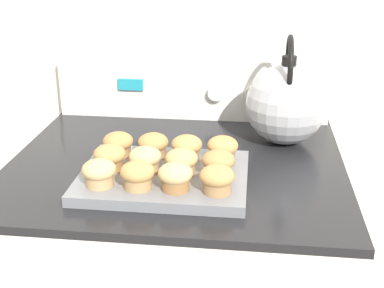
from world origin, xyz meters
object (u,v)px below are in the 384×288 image
object	(u,v)px
muffin_r2_c1	(153,145)
muffin_r0_c0	(99,173)
muffin_r2_c2	(187,147)
muffin_pan	(164,177)
muffin_r0_c3	(217,179)
muffin_r1_c2	(182,161)
muffin_r2_c0	(118,144)
muffin_r0_c2	(175,176)
muffin_r0_c1	(138,175)
muffin_r1_c0	(110,157)
muffin_r1_c3	(219,163)
muffin_r2_c3	(223,148)
muffin_r1_c1	(145,159)
tea_kettle	(286,103)

from	to	relation	value
muffin_r2_c1	muffin_r0_c0	bearing A→B (deg)	-117.03
muffin_r2_c2	muffin_pan	bearing A→B (deg)	-117.53
muffin_pan	muffin_r0_c3	world-z (taller)	muffin_r0_c3
muffin_pan	muffin_r2_c1	distance (m)	0.09
muffin_r1_c2	muffin_r2_c0	size ratio (longest dim) A/B	1.00
muffin_r1_c2	muffin_r0_c0	bearing A→B (deg)	-154.57
muffin_r0_c2	muffin_r1_c2	xyz separation A→B (m)	(0.00, 0.07, 0.00)
muffin_r2_c0	muffin_r2_c1	world-z (taller)	same
muffin_r0_c1	muffin_r1_c0	xyz separation A→B (m)	(-0.08, 0.08, 0.00)
muffin_r0_c2	muffin_r1_c0	xyz separation A→B (m)	(-0.15, 0.08, 0.00)
muffin_r1_c3	muffin_r2_c3	size ratio (longest dim) A/B	1.00
muffin_r1_c3	muffin_r2_c2	world-z (taller)	same
muffin_r2_c0	muffin_r2_c3	bearing A→B (deg)	0.68
muffin_r0_c1	muffin_r0_c2	distance (m)	0.07
muffin_r0_c1	muffin_r2_c1	distance (m)	0.15
muffin_r0_c2	muffin_r2_c3	size ratio (longest dim) A/B	1.00
muffin_r1_c1	muffin_r2_c1	size ratio (longest dim) A/B	1.00
muffin_r0_c0	muffin_r1_c3	world-z (taller)	same
muffin_r0_c3	tea_kettle	xyz separation A→B (m)	(0.14, 0.33, 0.05)
muffin_r0_c0	muffin_r1_c0	bearing A→B (deg)	89.45
muffin_r0_c2	muffin_r1_c1	xyz separation A→B (m)	(-0.07, 0.07, 0.00)
muffin_r1_c2	muffin_r2_c3	xyz separation A→B (m)	(0.08, 0.08, 0.00)
muffin_r1_c1	tea_kettle	world-z (taller)	tea_kettle
muffin_r0_c1	muffin_r0_c2	size ratio (longest dim) A/B	1.00
muffin_r2_c2	muffin_r0_c3	bearing A→B (deg)	-62.93
muffin_r2_c3	muffin_r0_c0	bearing A→B (deg)	-146.47
muffin_r0_c0	muffin_r1_c3	xyz separation A→B (m)	(0.23, 0.07, 0.00)
muffin_pan	muffin_r0_c3	bearing A→B (deg)	-33.61
muffin_r1_c0	muffin_r2_c0	world-z (taller)	same
muffin_r1_c1	muffin_r1_c3	bearing A→B (deg)	-0.37
muffin_pan	muffin_r0_c0	world-z (taller)	muffin_r0_c0
muffin_pan	muffin_r1_c2	xyz separation A→B (m)	(0.04, -0.00, 0.04)
muffin_r0_c2	muffin_r2_c1	size ratio (longest dim) A/B	1.00
muffin_r0_c3	muffin_r1_c0	size ratio (longest dim) A/B	1.00
muffin_r0_c2	muffin_r0_c1	bearing A→B (deg)	-178.70
muffin_r1_c3	tea_kettle	xyz separation A→B (m)	(0.14, 0.26, 0.05)
muffin_r1_c0	muffin_r2_c3	distance (m)	0.24
muffin_r0_c1	muffin_r2_c3	xyz separation A→B (m)	(0.15, 0.15, 0.00)
muffin_r1_c0	muffin_r1_c2	xyz separation A→B (m)	(0.15, -0.00, 0.00)
muffin_r0_c3	muffin_r2_c3	size ratio (longest dim) A/B	1.00
muffin_r1_c2	muffin_r1_c3	size ratio (longest dim) A/B	1.00
tea_kettle	muffin_r2_c0	bearing A→B (deg)	-153.90
muffin_r2_c0	muffin_r1_c0	bearing A→B (deg)	-89.72
muffin_r0_c2	muffin_r2_c2	bearing A→B (deg)	88.78
muffin_r0_c3	tea_kettle	distance (m)	0.36
muffin_r0_c3	muffin_r1_c1	size ratio (longest dim) A/B	1.00
muffin_r0_c2	muffin_r1_c2	world-z (taller)	same
muffin_r0_c1	muffin_r1_c1	distance (m)	0.07
muffin_r1_c1	muffin_r1_c2	size ratio (longest dim) A/B	1.00
muffin_r2_c0	muffin_r2_c1	distance (m)	0.08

